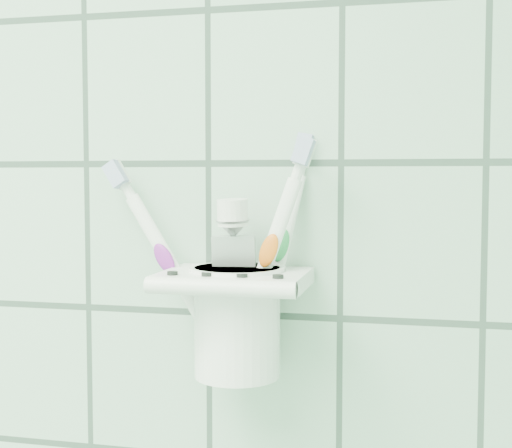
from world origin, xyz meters
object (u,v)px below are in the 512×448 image
toothbrush_orange (230,246)px  toothpaste_tube (238,268)px  toothbrush_pink (226,243)px  toothbrush_blue (254,245)px  cup (237,317)px  holder_bracket (235,281)px

toothbrush_orange → toothpaste_tube: size_ratio=1.41×
toothbrush_pink → toothbrush_blue: bearing=-9.5°
cup → toothbrush_orange: bearing=-119.0°
holder_bracket → toothbrush_orange: 0.03m
holder_bracket → toothpaste_tube: bearing=97.7°
cup → toothbrush_blue: size_ratio=0.46×
cup → toothpaste_tube: size_ratio=0.65×
cup → toothbrush_pink: (-0.01, 0.00, 0.06)m
toothbrush_blue → toothbrush_pink: bearing=176.4°
toothbrush_pink → toothpaste_tube: 0.03m
cup → toothbrush_blue: (0.01, -0.00, 0.06)m
cup → toothpaste_tube: (-0.00, 0.01, 0.04)m
holder_bracket → toothbrush_pink: size_ratio=0.61×
toothpaste_tube → toothbrush_pink: bearing=-140.6°
cup → toothbrush_orange: toothbrush_orange is taller
toothbrush_blue → toothbrush_orange: bearing=-150.9°
cup → toothpaste_tube: 0.04m
toothpaste_tube → cup: bearing=-85.6°
holder_bracket → toothbrush_orange: (-0.00, -0.00, 0.03)m
holder_bracket → cup: 0.03m
holder_bracket → toothbrush_pink: bearing=139.3°
holder_bracket → toothpaste_tube: toothpaste_tube is taller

